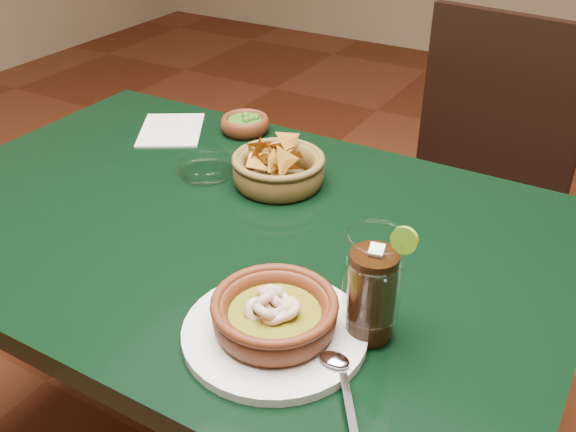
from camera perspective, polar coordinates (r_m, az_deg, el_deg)
The scene contains 8 objects.
dining_table at distance 1.20m, azimuth -5.32°, elevation -4.29°, with size 1.20×0.80×0.75m.
dining_chair at distance 1.73m, azimuth 15.68°, elevation 2.02°, with size 0.50×0.50×0.96m.
shrimp_plate at distance 0.87m, azimuth -1.17°, elevation -9.12°, with size 0.31×0.25×0.08m.
chip_basket at distance 1.23m, azimuth -0.86°, elevation 4.21°, with size 0.21×0.21×0.11m.
guacamole_ramekin at distance 1.46m, azimuth -3.81°, elevation 8.19°, with size 0.13×0.13×0.04m.
cola_drink at distance 0.85m, azimuth 7.50°, elevation -6.37°, with size 0.16×0.16×0.18m.
glass_ashtray at distance 1.29m, azimuth -7.34°, elevation 4.31°, with size 0.13×0.13×0.03m.
paper_menu at distance 1.50m, azimuth -10.34°, elevation 7.55°, with size 0.21×0.23×0.00m.
Camera 1 is at (0.58, -0.78, 1.35)m, focal length 40.00 mm.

